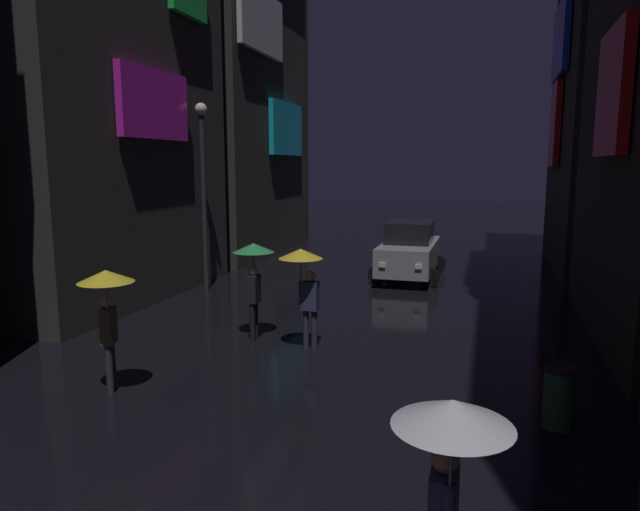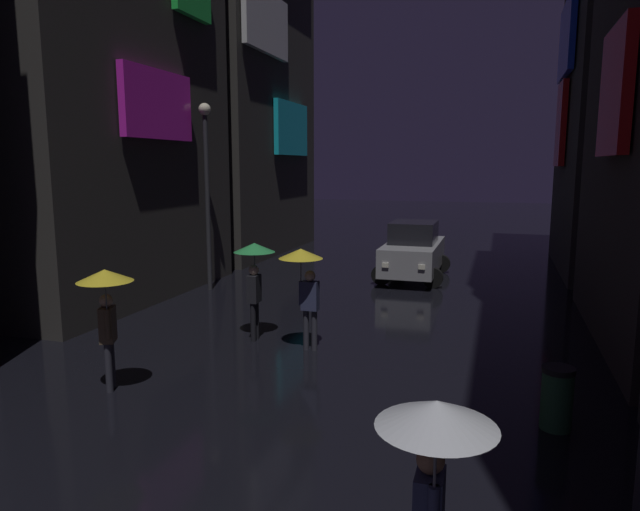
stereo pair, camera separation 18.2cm
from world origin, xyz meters
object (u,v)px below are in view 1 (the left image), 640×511
object	(u,v)px
pedestrian_foreground_right_yellow	(107,297)
trash_bin	(559,396)
pedestrian_near_crossing_green	(254,264)
car_distant	(409,251)
pedestrian_midstreet_centre_yellow	(304,271)
pedestrian_foreground_left_clear	(449,454)
streetlamp_left_far	(203,175)

from	to	relation	value
pedestrian_foreground_right_yellow	trash_bin	world-z (taller)	pedestrian_foreground_right_yellow
pedestrian_near_crossing_green	car_distant	world-z (taller)	pedestrian_near_crossing_green
pedestrian_foreground_right_yellow	pedestrian_near_crossing_green	distance (m)	3.69
pedestrian_midstreet_centre_yellow	trash_bin	bearing A→B (deg)	-26.10
pedestrian_foreground_left_clear	trash_bin	size ratio (longest dim) A/B	2.28
car_distant	streetlamp_left_far	distance (m)	7.22
pedestrian_foreground_right_yellow	pedestrian_midstreet_centre_yellow	world-z (taller)	same
pedestrian_foreground_right_yellow	pedestrian_midstreet_centre_yellow	distance (m)	3.90
pedestrian_foreground_left_clear	pedestrian_midstreet_centre_yellow	size ratio (longest dim) A/B	1.00
pedestrian_foreground_left_clear	streetlamp_left_far	world-z (taller)	streetlamp_left_far
car_distant	trash_bin	bearing A→B (deg)	-71.02
pedestrian_foreground_right_yellow	streetlamp_left_far	bearing A→B (deg)	106.55
pedestrian_foreground_left_clear	pedestrian_foreground_right_yellow	bearing A→B (deg)	147.54
pedestrian_near_crossing_green	streetlamp_left_far	world-z (taller)	streetlamp_left_far
pedestrian_foreground_right_yellow	pedestrian_near_crossing_green	world-z (taller)	same
streetlamp_left_far	trash_bin	size ratio (longest dim) A/B	6.00
pedestrian_foreground_left_clear	streetlamp_left_far	distance (m)	13.99
car_distant	pedestrian_near_crossing_green	bearing A→B (deg)	-106.59
pedestrian_midstreet_centre_yellow	pedestrian_near_crossing_green	world-z (taller)	same
pedestrian_near_crossing_green	streetlamp_left_far	size ratio (longest dim) A/B	0.38
pedestrian_foreground_right_yellow	streetlamp_left_far	size ratio (longest dim) A/B	0.38
pedestrian_foreground_left_clear	pedestrian_near_crossing_green	size ratio (longest dim) A/B	1.00
pedestrian_foreground_right_yellow	trash_bin	size ratio (longest dim) A/B	2.28
pedestrian_midstreet_centre_yellow	streetlamp_left_far	size ratio (longest dim) A/B	0.38
streetlamp_left_far	pedestrian_foreground_right_yellow	bearing A→B (deg)	-73.45
pedestrian_foreground_left_clear	pedestrian_midstreet_centre_yellow	world-z (taller)	same
car_distant	trash_bin	xyz separation A→B (m)	(3.61, -10.50, -0.46)
streetlamp_left_far	trash_bin	distance (m)	11.95
pedestrian_midstreet_centre_yellow	car_distant	world-z (taller)	pedestrian_midstreet_centre_yellow
pedestrian_near_crossing_green	car_distant	bearing A→B (deg)	73.41
pedestrian_foreground_right_yellow	pedestrian_midstreet_centre_yellow	bearing A→B (deg)	52.70
pedestrian_midstreet_centre_yellow	trash_bin	xyz separation A→B (m)	(4.65, -2.28, -1.20)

